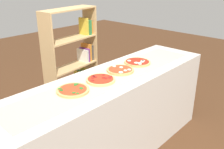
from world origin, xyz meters
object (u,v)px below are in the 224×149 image
Objects in this scene: bookshelf at (78,68)px; pizza_spinach_0 at (73,90)px; pizza_mozzarella_2 at (120,70)px; pizza_mozzarella_3 at (137,62)px; pizza_pepperoni_1 at (101,80)px.

pizza_spinach_0 is at bearing -131.24° from bookshelf.
pizza_mozzarella_3 is at bearing 3.46° from pizza_mozzarella_2.
bookshelf is (-0.13, 0.88, -0.25)m from pizza_mozzarella_3.
pizza_mozzarella_3 is (0.92, 0.03, 0.00)m from pizza_spinach_0.
pizza_spinach_0 is 0.62m from pizza_mozzarella_2.
pizza_pepperoni_1 is (0.31, -0.02, 0.00)m from pizza_spinach_0.
pizza_mozzarella_3 is 0.19× the size of bookshelf.
pizza_mozzarella_2 is at bearing -176.54° from pizza_mozzarella_3.
pizza_spinach_0 is at bearing -178.23° from pizza_mozzarella_3.
pizza_mozzarella_3 is (0.62, 0.05, -0.00)m from pizza_pepperoni_1.
pizza_pepperoni_1 is 0.18× the size of bookshelf.
pizza_pepperoni_1 reaches higher than pizza_spinach_0.
pizza_pepperoni_1 is 0.97× the size of pizza_mozzarella_2.
pizza_mozzarella_2 reaches higher than pizza_mozzarella_3.
pizza_pepperoni_1 is 0.62m from pizza_mozzarella_3.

